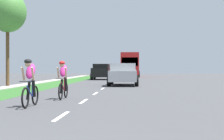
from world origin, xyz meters
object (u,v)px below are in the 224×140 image
object	(u,v)px
suv_black	(101,71)
pickup_silver	(123,74)
cyclist_lead	(30,82)
cyclist_trailing	(63,80)
bus_red	(130,64)
street_tree_near	(8,12)

from	to	relation	value
suv_black	pickup_silver	bearing A→B (deg)	-77.40
cyclist_lead	cyclist_trailing	size ratio (longest dim) A/B	1.00
bus_red	street_tree_near	world-z (taller)	street_tree_near
suv_black	bus_red	bearing A→B (deg)	75.77
street_tree_near	cyclist_trailing	bearing A→B (deg)	-56.88
cyclist_lead	suv_black	distance (m)	27.00
suv_black	street_tree_near	world-z (taller)	street_tree_near
pickup_silver	street_tree_near	xyz separation A→B (m)	(-8.04, -2.19, 4.37)
street_tree_near	bus_red	bearing A→B (deg)	73.33
cyclist_trailing	bus_red	bearing A→B (deg)	86.16
bus_red	street_tree_near	xyz separation A→B (m)	(-8.33, -27.81, 3.22)
pickup_silver	bus_red	size ratio (longest dim) A/B	0.44
pickup_silver	bus_red	distance (m)	25.65
cyclist_lead	bus_red	xyz separation A→B (m)	(2.97, 39.61, 1.17)
pickup_silver	suv_black	bearing A→B (deg)	102.60
pickup_silver	cyclist_trailing	bearing A→B (deg)	-101.04
bus_red	cyclist_lead	bearing A→B (deg)	-94.29
cyclist_trailing	suv_black	xyz separation A→B (m)	(-0.73, 24.19, 0.14)
pickup_silver	suv_black	xyz separation A→B (m)	(-2.91, 13.01, 0.12)
bus_red	street_tree_near	size ratio (longest dim) A/B	1.74
cyclist_trailing	street_tree_near	size ratio (longest dim) A/B	0.26
cyclist_trailing	pickup_silver	distance (m)	11.38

